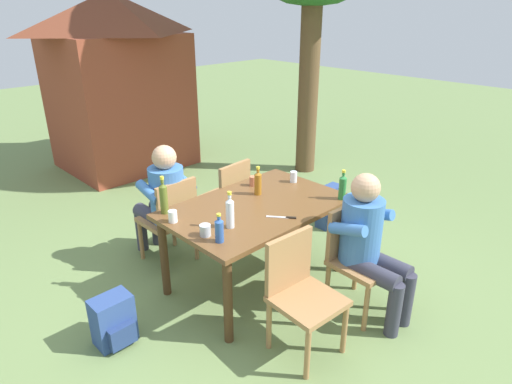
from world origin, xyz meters
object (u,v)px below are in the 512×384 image
object	(u,v)px
chair_far_right	(227,196)
table_knife	(284,217)
person_in_plaid_shirt	(163,197)
backpack_by_far_side	(330,207)
dining_table	(256,215)
brick_kiosk	(118,79)
chair_near_right	(356,253)
bottle_green	(343,187)
bottle_amber	(258,183)
cup_terracotta	(253,181)
bottle_olive	(164,197)
chair_far_left	(171,217)
bottle_blue	(219,230)
person_in_white_shirt	(369,240)
bottle_clear	(230,212)
cup_white	(173,216)
backpack_by_near_side	(114,321)
cup_glass	(294,177)
cup_steel	(205,230)
chair_near_left	(300,289)

from	to	relation	value
chair_far_right	table_knife	distance (m)	1.20
person_in_plaid_shirt	backpack_by_far_side	world-z (taller)	person_in_plaid_shirt
dining_table	brick_kiosk	distance (m)	3.82
chair_near_right	brick_kiosk	bearing A→B (deg)	84.48
backpack_by_far_side	person_in_plaid_shirt	bearing A→B (deg)	157.68
bottle_green	bottle_amber	xyz separation A→B (m)	(-0.45, 0.58, -0.00)
table_knife	cup_terracotta	bearing A→B (deg)	65.95
bottle_olive	table_knife	distance (m)	0.97
chair_far_left	bottle_blue	world-z (taller)	bottle_blue
chair_near_right	cup_terracotta	size ratio (longest dim) A/B	9.69
person_in_white_shirt	brick_kiosk	size ratio (longest dim) A/B	0.48
bottle_olive	bottle_clear	world-z (taller)	bottle_olive
cup_white	bottle_amber	bearing A→B (deg)	-5.22
backpack_by_far_side	chair_near_right	bearing A→B (deg)	-135.37
backpack_by_near_side	bottle_clear	bearing A→B (deg)	-20.00
backpack_by_near_side	bottle_blue	bearing A→B (deg)	-32.62
bottle_green	cup_glass	xyz separation A→B (m)	(-0.00, 0.55, -0.06)
bottle_clear	cup_white	size ratio (longest dim) A/B	3.10
chair_near_right	brick_kiosk	world-z (taller)	brick_kiosk
dining_table	cup_glass	size ratio (longest dim) A/B	14.53
dining_table	bottle_blue	bearing A→B (deg)	-157.08
bottle_amber	cup_terracotta	bearing A→B (deg)	58.13
cup_white	chair_far_right	bearing A→B (deg)	28.60
bottle_amber	bottle_olive	xyz separation A→B (m)	(-0.81, 0.26, 0.02)
bottle_green	bottle_olive	size ratio (longest dim) A/B	0.84
person_in_plaid_shirt	brick_kiosk	world-z (taller)	brick_kiosk
chair_near_right	chair_far_left	distance (m)	1.72
chair_far_left	backpack_by_near_side	bearing A→B (deg)	-146.92
dining_table	backpack_by_near_side	size ratio (longest dim) A/B	3.97
cup_glass	backpack_by_near_side	distance (m)	2.01
cup_terracotta	backpack_by_far_side	size ratio (longest dim) A/B	0.19
bottle_blue	chair_far_right	bearing A→B (deg)	47.40
dining_table	cup_terracotta	world-z (taller)	cup_terracotta
bottle_olive	cup_white	size ratio (longest dim) A/B	3.37
bottle_amber	bottle_clear	xyz separation A→B (m)	(-0.59, -0.30, 0.01)
chair_far_left	backpack_by_near_side	xyz separation A→B (m)	(-0.95, -0.62, -0.30)
person_in_plaid_shirt	cup_steel	xyz separation A→B (m)	(-0.29, -1.02, 0.15)
person_in_white_shirt	bottle_green	distance (m)	0.59
dining_table	cup_steel	xyz separation A→B (m)	(-0.63, -0.12, 0.14)
dining_table	bottle_olive	world-z (taller)	bottle_olive
chair_far_left	backpack_by_near_side	distance (m)	1.17
cup_terracotta	person_in_white_shirt	bearing A→B (deg)	-87.17
chair_near_left	backpack_by_near_side	bearing A→B (deg)	134.80
cup_steel	cup_glass	size ratio (longest dim) A/B	0.83
backpack_by_near_side	chair_far_right	bearing A→B (deg)	20.66
cup_glass	backpack_by_near_side	world-z (taller)	cup_glass
bottle_clear	bottle_blue	bearing A→B (deg)	-150.46
bottle_amber	chair_far_right	bearing A→B (deg)	74.39
bottle_clear	cup_white	bearing A→B (deg)	124.93
chair_far_left	cup_steel	world-z (taller)	chair_far_left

